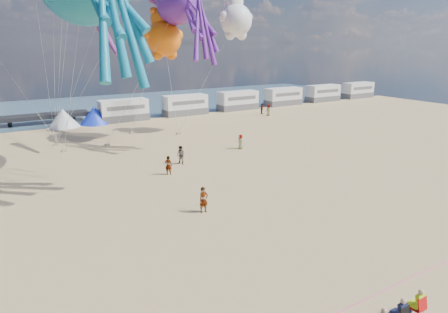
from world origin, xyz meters
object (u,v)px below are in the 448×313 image
(standing_person, at_px, (204,200))
(sandbag_e, at_px, (56,145))
(kite_panda, at_px, (236,21))
(motorhome_5, at_px, (358,90))
(beachgoer_6, at_px, (269,110))
(motorhome_3, at_px, (283,97))
(beachgoer_3, at_px, (262,109))
(windsock_mid, at_px, (166,7))
(windsock_right, at_px, (109,41))
(tent_blue, at_px, (95,115))
(sandbag_a, at_px, (64,151))
(motorhome_0, at_px, (124,110))
(motorhome_2, at_px, (238,100))
(kite_octopus_purple, at_px, (177,5))
(beachgoer_1, at_px, (181,155))
(motorhome_4, at_px, (323,93))
(motorhome_1, at_px, (185,105))
(sandbag_c, at_px, (178,134))
(kite_teddy_orange, at_px, (164,39))
(sandbag_b, at_px, (108,145))
(beachgoer_0, at_px, (241,142))
(beachgoer_5, at_px, (168,165))
(tent_white, at_px, (63,118))
(sandbag_d, at_px, (132,133))

(standing_person, bearing_deg, sandbag_e, 101.98)
(standing_person, height_order, kite_panda, kite_panda)
(motorhome_5, bearing_deg, beachgoer_6, -165.52)
(motorhome_3, distance_m, beachgoer_3, 10.09)
(beachgoer_6, height_order, windsock_mid, windsock_mid)
(sandbag_e, relative_size, windsock_right, 0.10)
(tent_blue, distance_m, sandbag_a, 14.46)
(motorhome_0, relative_size, windsock_mid, 1.29)
(motorhome_2, relative_size, beachgoer_3, 4.14)
(tent_blue, bearing_deg, kite_octopus_purple, -66.84)
(beachgoer_1, bearing_deg, motorhome_3, 95.66)
(beachgoer_6, xyz_separation_m, windsock_right, (-25.31, -7.55, 9.90))
(motorhome_4, distance_m, sandbag_a, 50.05)
(beachgoer_1, distance_m, beachgoer_6, 27.07)
(motorhome_1, bearing_deg, motorhome_0, 180.00)
(motorhome_5, height_order, kite_panda, kite_panda)
(sandbag_c, distance_m, kite_panda, 14.72)
(kite_teddy_orange, bearing_deg, sandbag_b, -177.52)
(motorhome_4, height_order, windsock_mid, windsock_mid)
(motorhome_5, xyz_separation_m, beachgoer_0, (-42.01, -21.19, -0.75))
(motorhome_0, xyz_separation_m, windsock_mid, (2.16, -10.94, 12.81))
(beachgoer_5, bearing_deg, sandbag_a, -22.46)
(motorhome_2, distance_m, sandbag_c, 20.03)
(standing_person, bearing_deg, kite_octopus_purple, 68.11)
(motorhome_2, xyz_separation_m, sandbag_c, (-16.16, -11.75, -1.39))
(beachgoer_0, bearing_deg, tent_blue, -152.42)
(beachgoer_5, height_order, windsock_right, windsock_right)
(tent_white, distance_m, kite_panda, 25.30)
(motorhome_0, bearing_deg, beachgoer_6, -19.77)
(kite_panda, bearing_deg, tent_blue, 126.81)
(motorhome_5, distance_m, windsock_right, 55.73)
(sandbag_a, bearing_deg, sandbag_d, 27.64)
(motorhome_0, bearing_deg, sandbag_e, -137.00)
(motorhome_3, distance_m, kite_teddy_orange, 31.47)
(sandbag_e, bearing_deg, kite_panda, -10.84)
(motorhome_0, xyz_separation_m, motorhome_3, (28.50, 0.00, 0.00))
(beachgoer_6, relative_size, kite_teddy_orange, 0.26)
(motorhome_0, height_order, beachgoer_0, motorhome_0)
(beachgoer_3, distance_m, kite_octopus_purple, 24.10)
(beachgoer_5, bearing_deg, sandbag_b, -41.30)
(beachgoer_1, distance_m, beachgoer_5, 3.04)
(motorhome_0, bearing_deg, beachgoer_3, -14.95)
(motorhome_2, relative_size, beachgoer_6, 3.92)
(motorhome_4, bearing_deg, tent_blue, 180.00)
(kite_teddy_orange, bearing_deg, motorhome_0, 94.64)
(motorhome_1, distance_m, windsock_mid, 18.38)
(tent_white, relative_size, beachgoer_3, 2.51)
(tent_white, relative_size, kite_octopus_purple, 0.39)
(windsock_right, bearing_deg, standing_person, -90.73)
(beachgoer_1, bearing_deg, motorhome_2, 106.20)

